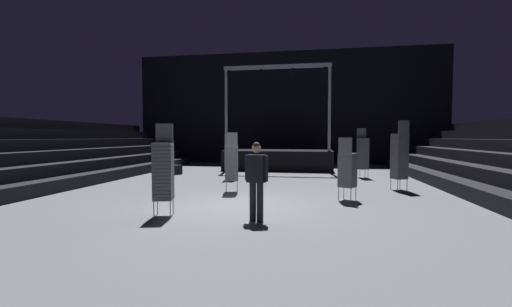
# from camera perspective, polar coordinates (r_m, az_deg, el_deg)

# --- Properties ---
(ground_plane) EXTENTS (22.00, 30.00, 0.10)m
(ground_plane) POSITION_cam_1_polar(r_m,az_deg,el_deg) (9.30, -2.75, -9.21)
(ground_plane) COLOR #515459
(arena_end_wall) EXTENTS (22.00, 0.30, 8.00)m
(arena_end_wall) POSITION_cam_1_polar(r_m,az_deg,el_deg) (24.05, 5.08, 7.87)
(arena_end_wall) COLOR black
(arena_end_wall) RESTS_ON ground_plane
(bleacher_bank_left) EXTENTS (4.50, 24.00, 2.70)m
(bleacher_bank_left) POSITION_cam_1_polar(r_m,az_deg,el_deg) (14.60, -37.54, 0.13)
(bleacher_bank_left) COLOR black
(bleacher_bank_left) RESTS_ON ground_plane
(stage_riser) EXTENTS (6.16, 2.87, 5.80)m
(stage_riser) POSITION_cam_1_polar(r_m,az_deg,el_deg) (19.33, 3.89, -0.81)
(stage_riser) COLOR black
(stage_riser) RESTS_ON ground_plane
(man_with_tie) EXTENTS (0.57, 0.33, 1.78)m
(man_with_tie) POSITION_cam_1_polar(r_m,az_deg,el_deg) (7.42, 0.05, -3.97)
(man_with_tie) COLOR black
(man_with_tie) RESTS_ON ground_plane
(chair_stack_front_left) EXTENTS (0.52, 0.52, 2.31)m
(chair_stack_front_left) POSITION_cam_1_polar(r_m,az_deg,el_deg) (16.09, 17.94, 0.08)
(chair_stack_front_left) COLOR #B2B5BA
(chair_stack_front_left) RESTS_ON ground_plane
(chair_stack_front_right) EXTENTS (0.53, 0.53, 2.05)m
(chair_stack_front_right) POSITION_cam_1_polar(r_m,az_deg,el_deg) (11.37, -4.23, -1.53)
(chair_stack_front_right) COLOR #B2B5BA
(chair_stack_front_right) RESTS_ON ground_plane
(chair_stack_mid_left) EXTENTS (0.53, 0.53, 2.22)m
(chair_stack_mid_left) POSITION_cam_1_polar(r_m,az_deg,el_deg) (8.15, -15.71, -2.78)
(chair_stack_mid_left) COLOR #B2B5BA
(chair_stack_mid_left) RESTS_ON ground_plane
(chair_stack_mid_right) EXTENTS (0.60, 0.60, 1.88)m
(chair_stack_mid_right) POSITION_cam_1_polar(r_m,az_deg,el_deg) (10.21, 15.50, -2.60)
(chair_stack_mid_right) COLOR #B2B5BA
(chair_stack_mid_right) RESTS_ON ground_plane
(chair_stack_mid_centre) EXTENTS (0.49, 0.49, 2.05)m
(chair_stack_mid_centre) POSITION_cam_1_polar(r_m,az_deg,el_deg) (14.69, -4.39, -0.54)
(chair_stack_mid_centre) COLOR #B2B5BA
(chair_stack_mid_centre) RESTS_ON ground_plane
(chair_stack_rear_left) EXTENTS (0.58, 0.58, 2.48)m
(chair_stack_rear_left) POSITION_cam_1_polar(r_m,az_deg,el_deg) (12.80, 23.53, -0.33)
(chair_stack_rear_left) COLOR #B2B5BA
(chair_stack_rear_left) RESTS_ON ground_plane
(equipment_road_case) EXTENTS (1.08, 0.96, 0.46)m
(equipment_road_case) POSITION_cam_1_polar(r_m,az_deg,el_deg) (17.45, -14.27, -2.70)
(equipment_road_case) COLOR black
(equipment_road_case) RESTS_ON ground_plane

